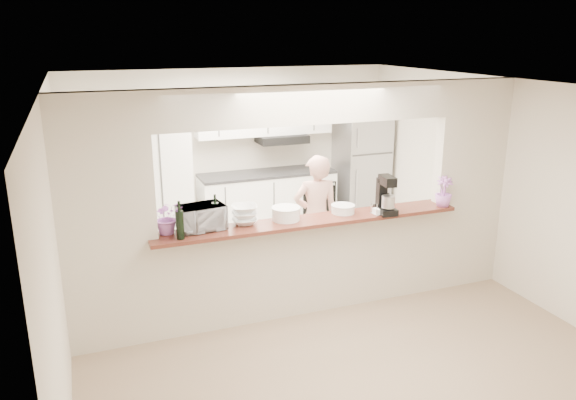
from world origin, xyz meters
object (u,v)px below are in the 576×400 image
person (316,218)px  refrigerator (361,170)px  stand_mixer (386,196)px  toaster_oven (201,217)px

person → refrigerator: bearing=-123.4°
stand_mixer → person: 1.14m
toaster_oven → person: (1.59, 0.76, -0.43)m
stand_mixer → refrigerator: bearing=66.7°
person → toaster_oven: bearing=33.3°
refrigerator → toaster_oven: (-3.20, -2.60, 0.37)m
refrigerator → stand_mixer: (-1.20, -2.79, 0.43)m
stand_mixer → person: person is taller
refrigerator → person: refrigerator is taller
refrigerator → toaster_oven: refrigerator is taller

